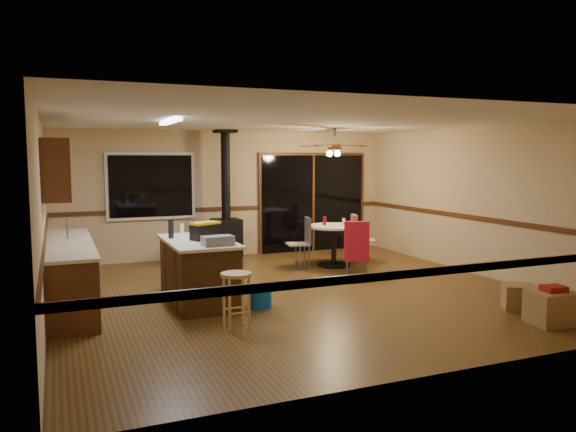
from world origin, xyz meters
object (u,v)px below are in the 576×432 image
toolbox_grey (218,241)px  dining_table (334,238)px  chair_near (357,241)px  blue_bucket (260,298)px  box_corner_b (520,297)px  wood_stove (226,224)px  toolbox_black (205,232)px  bar_stool (236,301)px  chair_right (355,233)px  kitchen_island (199,271)px  chair_left (304,237)px  box_corner_a (553,308)px  box_under_window (187,253)px

toolbox_grey → dining_table: (2.88, 2.24, -0.43)m
dining_table → chair_near: 0.86m
blue_bucket → box_corner_b: size_ratio=0.79×
wood_stove → toolbox_black: (-1.20, -3.06, 0.28)m
dining_table → toolbox_black: bearing=-150.2°
blue_bucket → bar_stool: bearing=-126.2°
blue_bucket → chair_right: size_ratio=0.47×
kitchen_island → chair_left: bearing=35.7°
toolbox_black → chair_right: (3.44, 1.79, -0.41)m
toolbox_black → bar_stool: toolbox_black is taller
chair_near → box_corner_a: size_ratio=1.29×
chair_right → box_corner_a: chair_right is taller
chair_left → box_under_window: chair_left is taller
dining_table → chair_near: bearing=-89.5°
wood_stove → kitchen_island: bearing=-113.1°
chair_right → box_corner_b: size_ratio=1.68×
bar_stool → box_corner_a: 3.92m
chair_left → box_corner_a: chair_left is taller
bar_stool → box_corner_a: bar_stool is taller
wood_stove → chair_left: (1.11, -1.32, -0.14)m
wood_stove → box_corner_b: 5.76m
bar_stool → box_corner_b: 3.88m
chair_right → box_corner_a: (0.27, -4.48, -0.39)m
wood_stove → chair_right: size_ratio=3.60×
blue_bucket → chair_right: chair_right is taller
kitchen_island → chair_right: chair_right is taller
kitchen_island → chair_left: 2.97m
bar_stool → box_corner_b: (3.82, -0.65, -0.17)m
dining_table → box_under_window: 2.86m
toolbox_black → dining_table: 3.38m
bar_stool → dining_table: dining_table is taller
wood_stove → chair_left: wood_stove is taller
wood_stove → box_under_window: wood_stove is taller
bar_stool → dining_table: size_ratio=0.68×
toolbox_grey → dining_table: size_ratio=0.41×
toolbox_black → chair_right: bearing=27.4°
wood_stove → chair_left: 1.73m
chair_near → box_under_window: size_ratio=1.32×
toolbox_black → blue_bucket: toolbox_black is taller
toolbox_grey → toolbox_black: bearing=92.5°
chair_near → blue_bucket: bearing=-149.0°
box_corner_a → wood_stove: bearing=113.5°
chair_near → box_corner_a: bearing=-77.2°
toolbox_grey → chair_right: toolbox_grey is taller
bar_stool → chair_right: 4.65m
toolbox_black → bar_stool: (0.03, -1.37, -0.67)m
bar_stool → dining_table: (2.88, 3.03, 0.19)m
chair_right → box_under_window: bearing=159.3°
blue_bucket → chair_near: 2.73m
chair_left → box_corner_b: 4.09m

